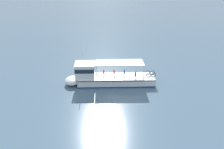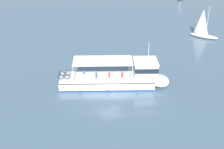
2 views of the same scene
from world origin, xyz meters
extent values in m
plane|color=slate|center=(0.00, 0.00, 0.00)|extent=(400.00, 400.00, 0.00)
cube|color=white|center=(-2.09, 0.61, 0.55)|extent=(7.56, 11.12, 1.10)
ellipsoid|color=white|center=(0.59, 6.20, 0.55)|extent=(3.61, 3.26, 1.01)
cube|color=navy|center=(-2.09, 0.61, 0.10)|extent=(7.60, 11.14, 0.16)
cube|color=#2D2D33|center=(-2.09, 0.61, 1.02)|extent=(7.62, 11.15, 0.10)
cube|color=white|center=(-0.19, 4.57, 2.05)|extent=(3.58, 3.52, 1.90)
cube|color=#19232D|center=(-0.19, 4.57, 2.38)|extent=(3.65, 3.59, 0.56)
cube|color=white|center=(-0.19, 4.57, 3.06)|extent=(3.79, 3.73, 0.12)
cube|color=white|center=(-2.29, 0.20, 3.15)|extent=(5.56, 7.31, 0.10)
cylinder|color=silver|center=(-2.11, 3.72, 2.10)|extent=(0.08, 0.08, 2.00)
cylinder|color=silver|center=(0.35, 2.54, 2.10)|extent=(0.08, 0.08, 2.00)
cylinder|color=silver|center=(-4.92, -2.14, 2.10)|extent=(0.08, 0.08, 2.00)
cylinder|color=silver|center=(-2.47, -3.32, 2.10)|extent=(0.08, 0.08, 2.00)
cylinder|color=silver|center=(-0.06, 4.85, 4.22)|extent=(0.06, 0.06, 2.20)
sphere|color=white|center=(0.98, 2.90, 0.50)|extent=(0.36, 0.36, 0.36)
sphere|color=white|center=(-0.45, -0.07, 0.50)|extent=(0.36, 0.36, 0.36)
sphere|color=white|center=(-1.79, -2.87, 0.50)|extent=(0.36, 0.36, 0.36)
torus|color=black|center=(-4.47, -3.30, 1.43)|extent=(0.34, 0.62, 0.66)
torus|color=black|center=(-4.77, -3.93, 1.43)|extent=(0.34, 0.62, 0.66)
cylinder|color=#232328|center=(-4.62, -3.61, 1.55)|extent=(0.36, 0.66, 0.06)
torus|color=black|center=(-3.66, -3.69, 1.43)|extent=(0.34, 0.62, 0.66)
torus|color=black|center=(-3.96, -4.32, 1.43)|extent=(0.34, 0.62, 0.66)
cylinder|color=#1E478C|center=(-3.81, -4.00, 1.55)|extent=(0.36, 0.66, 0.06)
cube|color=#2D4CA5|center=(-3.82, -1.51, 1.56)|extent=(0.38, 0.34, 0.52)
sphere|color=#9E7051|center=(-3.82, -1.51, 1.93)|extent=(0.20, 0.20, 0.20)
cube|color=#2D4CA5|center=(-2.11, -0.70, 1.56)|extent=(0.38, 0.34, 0.52)
sphere|color=#9E7051|center=(-2.11, -0.70, 1.93)|extent=(0.20, 0.20, 0.20)
cube|color=red|center=(-1.59, 0.69, 1.56)|extent=(0.38, 0.34, 0.52)
sphere|color=#9E7051|center=(-1.59, 0.69, 1.93)|extent=(0.20, 0.20, 0.20)
cube|color=red|center=(-0.93, 2.01, 1.56)|extent=(0.38, 0.34, 0.52)
sphere|color=#9E7051|center=(-0.93, 2.01, 1.93)|extent=(0.20, 0.20, 0.20)
ellipsoid|color=white|center=(-10.09, 22.73, 0.30)|extent=(4.91, 3.44, 0.60)
cylinder|color=silver|center=(-9.83, 22.86, 3.00)|extent=(0.08, 0.08, 4.80)
pyramid|color=white|center=(-10.57, 22.45, 2.69)|extent=(1.54, 0.83, 4.08)
camera|label=1|loc=(-31.92, 16.82, 14.63)|focal=41.22mm
camera|label=2|loc=(26.22, -13.20, 16.64)|focal=48.67mm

